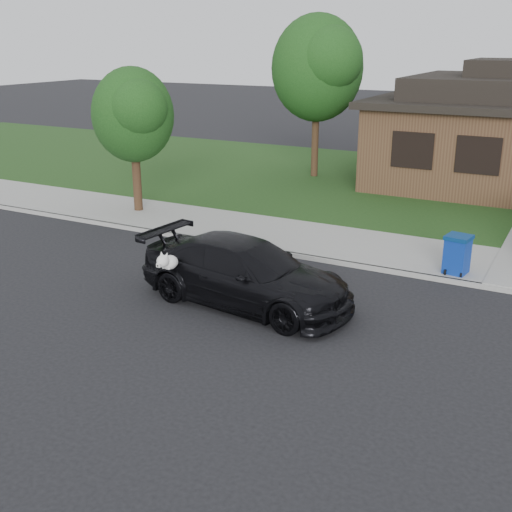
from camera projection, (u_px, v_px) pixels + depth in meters
The scene contains 8 objects.
ground at pixel (270, 312), 13.64m from camera, with size 120.00×120.00×0.00m, color black.
sidewalk at pixel (351, 245), 17.81m from camera, with size 60.00×3.00×0.12m, color gray.
curb at pixel (331, 261), 16.55m from camera, with size 60.00×0.12×0.12m, color gray.
lawn at pixel (423, 189), 24.50m from camera, with size 60.00×13.00×0.13m, color #193814.
sedan at pixel (245, 273), 13.85m from camera, with size 5.08×2.57×1.42m.
recycling_bin at pixel (457, 254), 15.42m from camera, with size 0.65×0.65×0.94m.
tree_0 at pixel (320, 66), 24.89m from camera, with size 3.78×3.60×6.34m.
tree_2 at pixel (134, 114), 20.13m from camera, with size 2.73×2.60×4.59m.
Camera 1 is at (5.58, -11.22, 5.53)m, focal length 45.00 mm.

